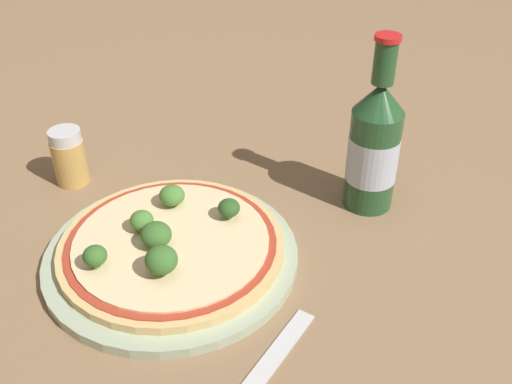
% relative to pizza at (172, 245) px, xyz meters
% --- Properties ---
extents(ground_plane, '(3.00, 3.00, 0.00)m').
position_rel_pizza_xyz_m(ground_plane, '(-0.01, 0.01, -0.02)').
color(ground_plane, '#846647').
extents(plate, '(0.28, 0.28, 0.01)m').
position_rel_pizza_xyz_m(plate, '(0.00, -0.00, -0.01)').
color(plate, '#A3B293').
rests_on(plate, ground_plane).
extents(pizza, '(0.25, 0.25, 0.01)m').
position_rel_pizza_xyz_m(pizza, '(0.00, 0.00, 0.00)').
color(pizza, tan).
rests_on(pizza, plate).
extents(broccoli_floret_0, '(0.03, 0.03, 0.03)m').
position_rel_pizza_xyz_m(broccoli_floret_0, '(0.00, 0.07, 0.02)').
color(broccoli_floret_0, '#7A9E5B').
rests_on(broccoli_floret_0, pizza).
extents(broccoli_floret_1, '(0.03, 0.03, 0.03)m').
position_rel_pizza_xyz_m(broccoli_floret_1, '(-0.06, 0.03, 0.02)').
color(broccoli_floret_1, '#7A9E5B').
rests_on(broccoli_floret_1, pizza).
extents(broccoli_floret_2, '(0.03, 0.03, 0.03)m').
position_rel_pizza_xyz_m(broccoli_floret_2, '(0.04, -0.03, 0.03)').
color(broccoli_floret_2, '#7A9E5B').
rests_on(broccoli_floret_2, pizza).
extents(broccoli_floret_3, '(0.03, 0.03, 0.03)m').
position_rel_pizza_xyz_m(broccoli_floret_3, '(-0.00, -0.02, 0.02)').
color(broccoli_floret_3, '#7A9E5B').
rests_on(broccoli_floret_3, pizza).
extents(broccoli_floret_4, '(0.03, 0.03, 0.03)m').
position_rel_pizza_xyz_m(broccoli_floret_4, '(-0.03, -0.02, 0.02)').
color(broccoli_floret_4, '#7A9E5B').
rests_on(broccoli_floret_4, pizza).
extents(broccoli_floret_5, '(0.03, 0.03, 0.03)m').
position_rel_pizza_xyz_m(broccoli_floret_5, '(-0.01, -0.08, 0.02)').
color(broccoli_floret_5, '#7A9E5B').
rests_on(broccoli_floret_5, pizza).
extents(beer_bottle, '(0.06, 0.06, 0.22)m').
position_rel_pizza_xyz_m(beer_bottle, '(0.05, 0.25, 0.06)').
color(beer_bottle, '#234C28').
rests_on(beer_bottle, ground_plane).
extents(pepper_shaker, '(0.04, 0.04, 0.08)m').
position_rel_pizza_xyz_m(pepper_shaker, '(-0.21, -0.03, 0.02)').
color(pepper_shaker, tan).
rests_on(pepper_shaker, ground_plane).
extents(fork, '(0.09, 0.19, 0.00)m').
position_rel_pizza_xyz_m(fork, '(0.19, -0.02, -0.02)').
color(fork, silver).
rests_on(fork, ground_plane).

